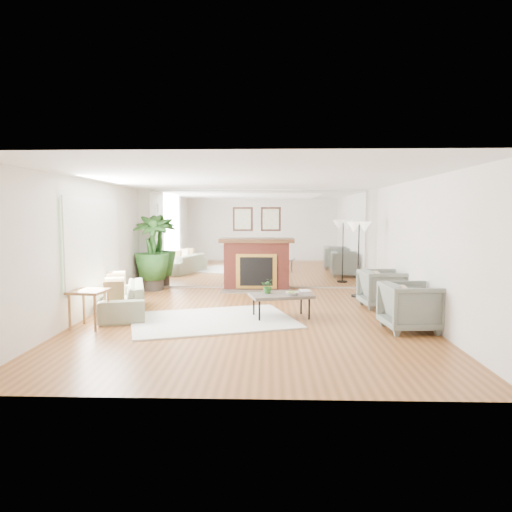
{
  "coord_description": "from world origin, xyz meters",
  "views": [
    {
      "loc": [
        0.34,
        -7.97,
        1.88
      ],
      "look_at": [
        0.07,
        0.6,
        1.09
      ],
      "focal_mm": 32.0,
      "sensor_mm": 36.0,
      "label": 1
    }
  ],
  "objects_px": {
    "sofa": "(122,298)",
    "armchair_front": "(411,307)",
    "armchair_back": "(383,288)",
    "side_table": "(89,296)",
    "floor_lamp": "(359,233)",
    "fireplace": "(257,263)",
    "coffee_table": "(281,296)",
    "potted_ficus": "(152,250)"
  },
  "relations": [
    {
      "from": "fireplace",
      "to": "floor_lamp",
      "type": "relative_size",
      "value": 1.2
    },
    {
      "from": "floor_lamp",
      "to": "armchair_back",
      "type": "bearing_deg",
      "value": -76.97
    },
    {
      "from": "fireplace",
      "to": "coffee_table",
      "type": "relative_size",
      "value": 1.68
    },
    {
      "from": "armchair_back",
      "to": "floor_lamp",
      "type": "bearing_deg",
      "value": 7.52
    },
    {
      "from": "fireplace",
      "to": "armchair_front",
      "type": "distance_m",
      "value": 4.73
    },
    {
      "from": "sofa",
      "to": "armchair_front",
      "type": "xyz_separation_m",
      "value": [
        5.05,
        -1.11,
        0.1
      ]
    },
    {
      "from": "sofa",
      "to": "side_table",
      "type": "bearing_deg",
      "value": -27.32
    },
    {
      "from": "coffee_table",
      "to": "potted_ficus",
      "type": "relative_size",
      "value": 0.66
    },
    {
      "from": "coffee_table",
      "to": "armchair_back",
      "type": "bearing_deg",
      "value": 26.18
    },
    {
      "from": "coffee_table",
      "to": "side_table",
      "type": "relative_size",
      "value": 1.93
    },
    {
      "from": "armchair_back",
      "to": "armchair_front",
      "type": "relative_size",
      "value": 0.98
    },
    {
      "from": "fireplace",
      "to": "floor_lamp",
      "type": "xyz_separation_m",
      "value": [
        2.33,
        -0.93,
        0.8
      ]
    },
    {
      "from": "sofa",
      "to": "floor_lamp",
      "type": "relative_size",
      "value": 1.16
    },
    {
      "from": "coffee_table",
      "to": "potted_ficus",
      "type": "height_order",
      "value": "potted_ficus"
    },
    {
      "from": "armchair_back",
      "to": "armchair_front",
      "type": "distance_m",
      "value": 1.85
    },
    {
      "from": "coffee_table",
      "to": "armchair_back",
      "type": "xyz_separation_m",
      "value": [
        2.06,
        1.01,
        -0.02
      ]
    },
    {
      "from": "armchair_back",
      "to": "armchair_front",
      "type": "bearing_deg",
      "value": 174.49
    },
    {
      "from": "side_table",
      "to": "armchair_back",
      "type": "bearing_deg",
      "value": 19.11
    },
    {
      "from": "side_table",
      "to": "coffee_table",
      "type": "bearing_deg",
      "value": 14.18
    },
    {
      "from": "floor_lamp",
      "to": "potted_ficus",
      "type": "bearing_deg",
      "value": 171.07
    },
    {
      "from": "coffee_table",
      "to": "side_table",
      "type": "xyz_separation_m",
      "value": [
        -3.19,
        -0.8,
        0.13
      ]
    },
    {
      "from": "fireplace",
      "to": "armchair_front",
      "type": "relative_size",
      "value": 2.38
    },
    {
      "from": "potted_ficus",
      "to": "coffee_table",
      "type": "bearing_deg",
      "value": -43.46
    },
    {
      "from": "sofa",
      "to": "fireplace",
      "type": "bearing_deg",
      "value": 122.33
    },
    {
      "from": "sofa",
      "to": "armchair_back",
      "type": "bearing_deg",
      "value": 81.54
    },
    {
      "from": "armchair_front",
      "to": "side_table",
      "type": "bearing_deg",
      "value": 84.66
    },
    {
      "from": "armchair_back",
      "to": "potted_ficus",
      "type": "bearing_deg",
      "value": 64.0
    },
    {
      "from": "coffee_table",
      "to": "armchair_front",
      "type": "relative_size",
      "value": 1.42
    },
    {
      "from": "armchair_back",
      "to": "floor_lamp",
      "type": "relative_size",
      "value": 0.49
    },
    {
      "from": "floor_lamp",
      "to": "coffee_table",
      "type": "bearing_deg",
      "value": -129.51
    },
    {
      "from": "armchair_back",
      "to": "side_table",
      "type": "distance_m",
      "value": 5.56
    },
    {
      "from": "sofa",
      "to": "potted_ficus",
      "type": "distance_m",
      "value": 2.77
    },
    {
      "from": "armchair_back",
      "to": "floor_lamp",
      "type": "xyz_separation_m",
      "value": [
        -0.27,
        1.16,
        1.07
      ]
    },
    {
      "from": "fireplace",
      "to": "armchair_back",
      "type": "bearing_deg",
      "value": -38.82
    },
    {
      "from": "side_table",
      "to": "floor_lamp",
      "type": "bearing_deg",
      "value": 30.9
    },
    {
      "from": "fireplace",
      "to": "sofa",
      "type": "xyz_separation_m",
      "value": [
        -2.45,
        -2.83,
        -0.37
      ]
    },
    {
      "from": "armchair_front",
      "to": "floor_lamp",
      "type": "height_order",
      "value": "floor_lamp"
    },
    {
      "from": "armchair_front",
      "to": "side_table",
      "type": "relative_size",
      "value": 1.37
    },
    {
      "from": "fireplace",
      "to": "armchair_back",
      "type": "relative_size",
      "value": 2.44
    },
    {
      "from": "armchair_front",
      "to": "potted_ficus",
      "type": "distance_m",
      "value": 6.44
    },
    {
      "from": "armchair_back",
      "to": "potted_ficus",
      "type": "xyz_separation_m",
      "value": [
        -5.17,
        1.93,
        0.61
      ]
    },
    {
      "from": "sofa",
      "to": "armchair_back",
      "type": "relative_size",
      "value": 2.36
    }
  ]
}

